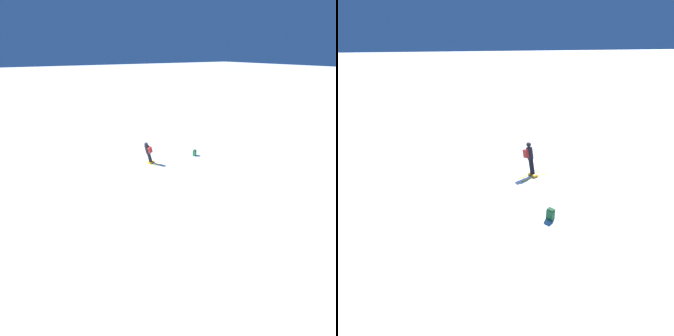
# 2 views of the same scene
# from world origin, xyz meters

# --- Properties ---
(ground_plane) EXTENTS (300.00, 300.00, 0.00)m
(ground_plane) POSITION_xyz_m (0.00, 0.00, 0.00)
(ground_plane) COLOR white
(skier) EXTENTS (1.30, 1.80, 1.84)m
(skier) POSITION_xyz_m (-0.80, 0.13, 1.01)
(skier) COLOR yellow
(skier) RESTS_ON ground
(spare_backpack) EXTENTS (0.37, 0.35, 0.50)m
(spare_backpack) POSITION_xyz_m (-4.82, 0.52, 0.24)
(spare_backpack) COLOR #236633
(spare_backpack) RESTS_ON ground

